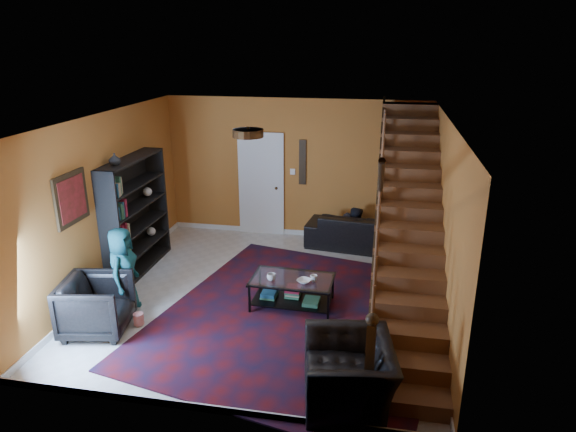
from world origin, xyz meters
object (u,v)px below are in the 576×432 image
coffee_table (292,290)px  bookshelf (136,217)px  armchair_left (96,306)px  sofa (367,231)px  armchair_right (349,373)px

coffee_table → bookshelf: bearing=163.6°
armchair_left → coffee_table: (2.53, 1.19, -0.13)m
sofa → armchair_right: bearing=96.8°
bookshelf → armchair_right: bookshelf is taller
armchair_left → coffee_table: 2.80m
coffee_table → sofa: bearing=68.2°
armchair_right → armchair_left: bearing=-112.5°
bookshelf → sofa: 4.30m
bookshelf → sofa: bearing=23.5°
sofa → armchair_left: size_ratio=2.63×
bookshelf → armchair_left: (0.35, -2.04, -0.56)m
bookshelf → coffee_table: (2.89, -0.85, -0.69)m
armchair_right → coffee_table: size_ratio=0.88×
sofa → coffee_table: bearing=75.2°
bookshelf → armchair_left: bearing=-80.1°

